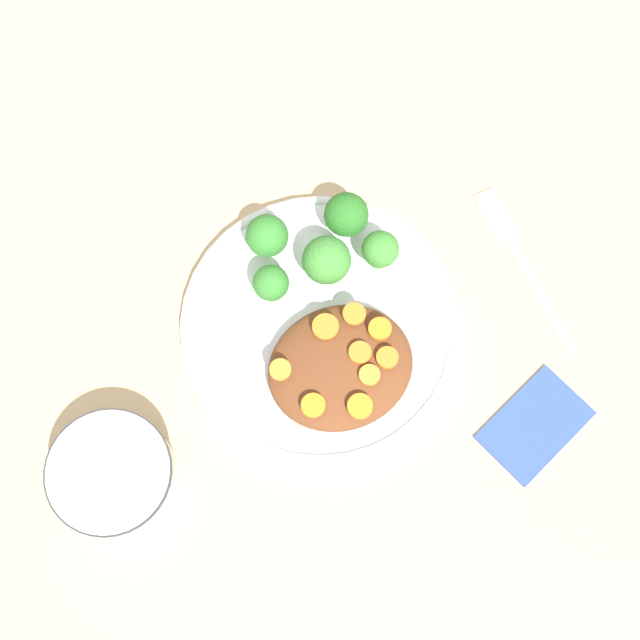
% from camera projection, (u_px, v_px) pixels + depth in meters
% --- Properties ---
extents(ground_plane, '(4.00, 4.00, 0.00)m').
position_uv_depth(ground_plane, '(320.00, 329.00, 0.87)').
color(ground_plane, tan).
extents(plate, '(0.27, 0.27, 0.02)m').
position_uv_depth(plate, '(320.00, 326.00, 0.86)').
color(plate, white).
rests_on(plate, ground_plane).
extents(dip_bowl, '(0.11, 0.11, 0.05)m').
position_uv_depth(dip_bowl, '(113.00, 474.00, 0.81)').
color(dip_bowl, white).
rests_on(dip_bowl, ground_plane).
extents(stew_mound, '(0.14, 0.12, 0.03)m').
position_uv_depth(stew_mound, '(337.00, 368.00, 0.83)').
color(stew_mound, brown).
rests_on(stew_mound, plate).
extents(broccoli_floret_0, '(0.05, 0.05, 0.06)m').
position_uv_depth(broccoli_floret_0, '(327.00, 261.00, 0.84)').
color(broccoli_floret_0, '#759E51').
rests_on(broccoli_floret_0, plate).
extents(broccoli_floret_1, '(0.04, 0.04, 0.06)m').
position_uv_depth(broccoli_floret_1, '(346.00, 215.00, 0.85)').
color(broccoli_floret_1, '#759E51').
rests_on(broccoli_floret_1, plate).
extents(broccoli_floret_2, '(0.03, 0.03, 0.05)m').
position_uv_depth(broccoli_floret_2, '(271.00, 284.00, 0.84)').
color(broccoli_floret_2, '#7FA85B').
rests_on(broccoli_floret_2, plate).
extents(broccoli_floret_3, '(0.04, 0.04, 0.05)m').
position_uv_depth(broccoli_floret_3, '(267.00, 236.00, 0.85)').
color(broccoli_floret_3, '#759E51').
rests_on(broccoli_floret_3, plate).
extents(broccoli_floret_4, '(0.04, 0.04, 0.05)m').
position_uv_depth(broccoli_floret_4, '(380.00, 250.00, 0.84)').
color(broccoli_floret_4, '#759E51').
rests_on(broccoli_floret_4, plate).
extents(carrot_slice_0, '(0.02, 0.02, 0.01)m').
position_uv_depth(carrot_slice_0, '(369.00, 375.00, 0.81)').
color(carrot_slice_0, orange).
rests_on(carrot_slice_0, stew_mound).
extents(carrot_slice_1, '(0.03, 0.03, 0.00)m').
position_uv_depth(carrot_slice_1, '(322.00, 328.00, 0.82)').
color(carrot_slice_1, orange).
rests_on(carrot_slice_1, stew_mound).
extents(carrot_slice_2, '(0.02, 0.02, 0.01)m').
position_uv_depth(carrot_slice_2, '(313.00, 405.00, 0.80)').
color(carrot_slice_2, orange).
rests_on(carrot_slice_2, stew_mound).
extents(carrot_slice_3, '(0.02, 0.02, 0.01)m').
position_uv_depth(carrot_slice_3, '(280.00, 370.00, 0.81)').
color(carrot_slice_3, orange).
rests_on(carrot_slice_3, stew_mound).
extents(carrot_slice_4, '(0.02, 0.02, 0.01)m').
position_uv_depth(carrot_slice_4, '(360.00, 353.00, 0.81)').
color(carrot_slice_4, orange).
rests_on(carrot_slice_4, stew_mound).
extents(carrot_slice_5, '(0.02, 0.02, 0.00)m').
position_uv_depth(carrot_slice_5, '(354.00, 314.00, 0.82)').
color(carrot_slice_5, orange).
rests_on(carrot_slice_5, stew_mound).
extents(carrot_slice_6, '(0.02, 0.02, 0.01)m').
position_uv_depth(carrot_slice_6, '(387.00, 358.00, 0.81)').
color(carrot_slice_6, orange).
rests_on(carrot_slice_6, stew_mound).
extents(carrot_slice_7, '(0.02, 0.02, 0.01)m').
position_uv_depth(carrot_slice_7, '(362.00, 405.00, 0.80)').
color(carrot_slice_7, orange).
rests_on(carrot_slice_7, stew_mound).
extents(carrot_slice_8, '(0.02, 0.02, 0.01)m').
position_uv_depth(carrot_slice_8, '(380.00, 329.00, 0.82)').
color(carrot_slice_8, orange).
rests_on(carrot_slice_8, stew_mound).
extents(fork, '(0.03, 0.19, 0.01)m').
position_uv_depth(fork, '(517.00, 252.00, 0.89)').
color(fork, silver).
rests_on(fork, ground_plane).
extents(napkin, '(0.12, 0.10, 0.01)m').
position_uv_depth(napkin, '(535.00, 425.00, 0.84)').
color(napkin, '#334C8C').
rests_on(napkin, ground_plane).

